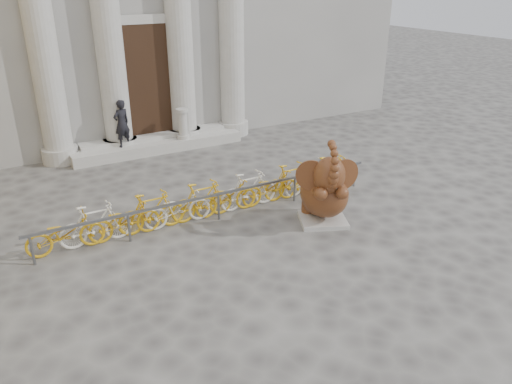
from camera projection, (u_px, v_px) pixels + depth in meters
ground at (313, 279)px, 10.16m from camera, size 80.00×80.00×0.00m
entrance_steps at (158, 145)px, 17.58m from camera, size 6.00×1.20×0.36m
elephant_statue at (325, 192)px, 12.16m from camera, size 1.55×1.80×2.27m
bike_rack at (214, 198)px, 12.64m from camera, size 9.14×0.53×1.00m
pedestrian at (122, 123)px, 16.55m from camera, size 0.67×0.55×1.59m
balustrade_post at (183, 125)px, 17.46m from camera, size 0.44×0.44×1.07m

